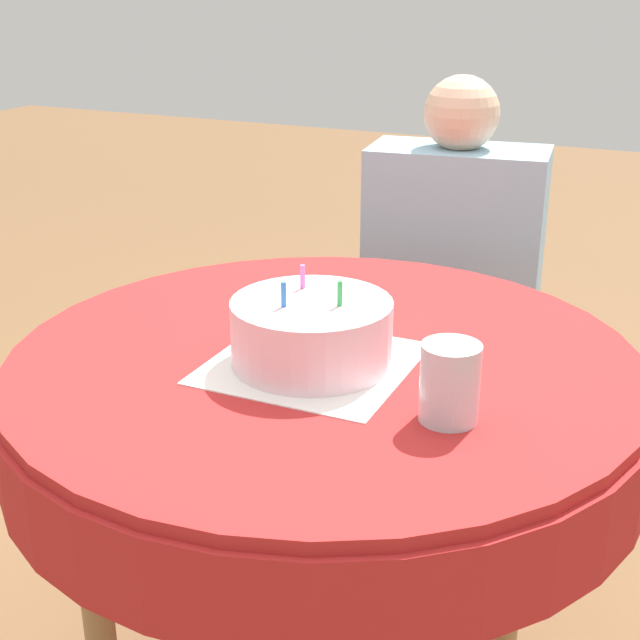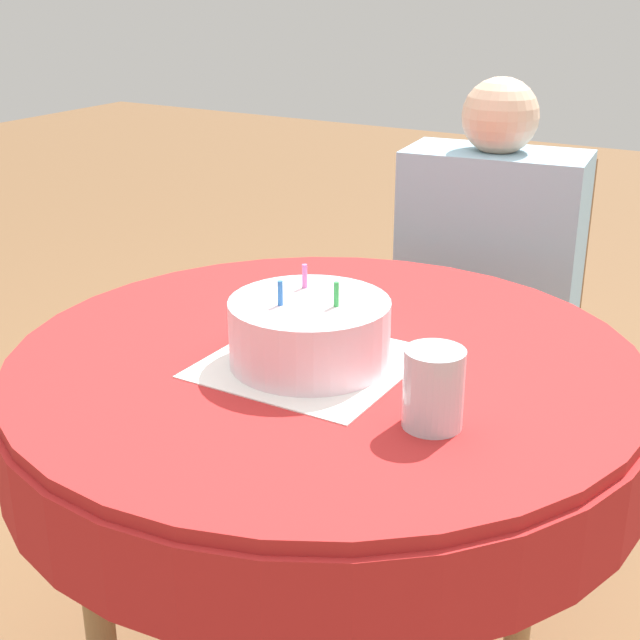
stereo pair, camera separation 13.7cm
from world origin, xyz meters
TOP-DOWN VIEW (x-y plane):
  - dining_table at (0.00, 0.00)m, footprint 1.02×1.02m
  - chair at (-0.04, 0.89)m, footprint 0.48×0.48m
  - person at (-0.02, 0.79)m, footprint 0.43×0.34m
  - napkin at (-0.00, -0.05)m, footprint 0.30×0.30m
  - birthday_cake at (-0.00, -0.05)m, footprint 0.25×0.25m
  - drinking_glass at (0.24, -0.13)m, footprint 0.08×0.08m

SIDE VIEW (x-z plane):
  - chair at x=-0.04m, z-range 0.03..0.92m
  - person at x=-0.02m, z-range 0.10..1.20m
  - dining_table at x=0.00m, z-range 0.29..1.04m
  - napkin at x=0.00m, z-range 0.75..0.76m
  - birthday_cake at x=0.00m, z-range 0.74..0.88m
  - drinking_glass at x=0.24m, z-range 0.75..0.86m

